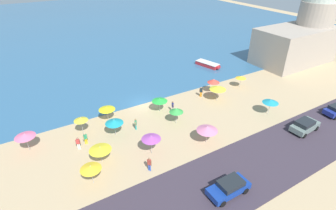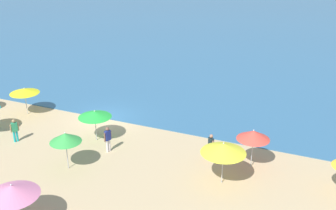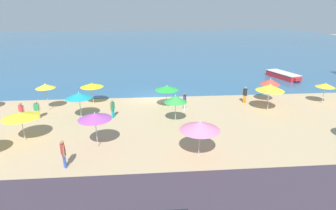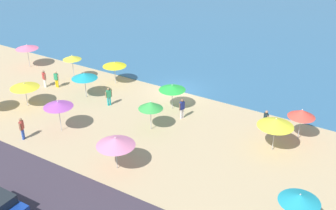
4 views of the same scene
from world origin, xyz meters
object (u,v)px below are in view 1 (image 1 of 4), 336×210
object	(u,v)px
beach_umbrella_8	(176,110)
bather_0	(149,163)
beach_umbrella_6	(271,101)
beach_umbrella_12	(81,119)
parked_car_1	(229,187)
skiff_nearshore	(208,64)
beach_umbrella_0	(151,138)
harbor_fortress	(304,35)
beach_umbrella_11	(107,108)
bather_5	(85,138)
beach_umbrella_7	(214,81)
beach_umbrella_13	(241,77)
bather_2	(136,123)
parked_car_3	(305,126)
beach_umbrella_5	(25,135)
beach_umbrella_10	(100,149)
bather_4	(78,143)
beach_umbrella_2	(218,88)
beach_umbrella_3	(114,122)
beach_umbrella_9	(207,129)
beach_umbrella_1	(160,100)
bather_3	(201,91)
beach_umbrella_4	(91,168)
bather_1	(173,106)

from	to	relation	value
beach_umbrella_8	bather_0	xyz separation A→B (m)	(-7.07, -6.00, -1.06)
beach_umbrella_6	beach_umbrella_12	xyz separation A→B (m)	(-23.58, 8.54, 0.20)
parked_car_1	skiff_nearshore	bearing A→B (deg)	55.16
beach_umbrella_0	harbor_fortress	bearing A→B (deg)	14.78
beach_umbrella_6	beach_umbrella_11	xyz separation A→B (m)	(-19.83, 10.04, -0.20)
bather_0	bather_5	world-z (taller)	bather_0
beach_umbrella_7	beach_umbrella_13	bearing A→B (deg)	-8.61
bather_2	parked_car_3	bearing A→B (deg)	-31.94
beach_umbrella_5	beach_umbrella_10	size ratio (longest dim) A/B	1.01
bather_4	bather_5	xyz separation A→B (m)	(0.99, 0.52, -0.02)
beach_umbrella_2	beach_umbrella_8	distance (m)	8.96
beach_umbrella_13	bather_5	distance (m)	26.58
skiff_nearshore	beach_umbrella_12	bearing A→B (deg)	-159.95
beach_umbrella_3	beach_umbrella_6	xyz separation A→B (m)	(20.18, -6.38, 0.07)
beach_umbrella_11	harbor_fortress	distance (m)	42.57
beach_umbrella_3	beach_umbrella_9	world-z (taller)	beach_umbrella_9
beach_umbrella_1	beach_umbrella_5	size ratio (longest dim) A/B	0.91
beach_umbrella_10	bather_5	xyz separation A→B (m)	(-0.59, 3.99, -0.97)
beach_umbrella_3	beach_umbrella_9	size ratio (longest dim) A/B	0.93
beach_umbrella_5	beach_umbrella_7	size ratio (longest dim) A/B	0.99
beach_umbrella_7	beach_umbrella_13	xyz separation A→B (m)	(5.19, -0.79, -0.26)
bather_4	skiff_nearshore	distance (m)	31.35
beach_umbrella_13	bather_3	xyz separation A→B (m)	(-7.66, 0.67, -0.88)
beach_umbrella_11	parked_car_1	world-z (taller)	beach_umbrella_11
beach_umbrella_1	beach_umbrella_6	distance (m)	15.26
bather_4	parked_car_1	distance (m)	17.24
beach_umbrella_6	beach_umbrella_9	bearing A→B (deg)	-177.14
beach_umbrella_10	beach_umbrella_11	world-z (taller)	beach_umbrella_11
beach_umbrella_0	beach_umbrella_13	xyz separation A→B (m)	(20.61, 7.32, -0.37)
beach_umbrella_4	bather_2	world-z (taller)	beach_umbrella_4
bather_4	parked_car_3	world-z (taller)	bather_4
beach_umbrella_0	beach_umbrella_10	xyz separation A→B (m)	(-5.29, 1.49, -0.35)
beach_umbrella_10	beach_umbrella_0	bearing A→B (deg)	-15.69
beach_umbrella_6	beach_umbrella_11	bearing A→B (deg)	153.15
beach_umbrella_6	beach_umbrella_8	world-z (taller)	beach_umbrella_8
beach_umbrella_3	bather_1	world-z (taller)	beach_umbrella_3
bather_5	harbor_fortress	world-z (taller)	harbor_fortress
beach_umbrella_2	beach_umbrella_13	size ratio (longest dim) A/B	1.20
beach_umbrella_6	bather_2	xyz separation A→B (m)	(-17.48, 6.18, -1.18)
bather_3	bather_4	size ratio (longest dim) A/B	1.04
bather_2	bather_3	bearing A→B (deg)	12.84
beach_umbrella_3	beach_umbrella_10	bearing A→B (deg)	-128.23
beach_umbrella_4	beach_umbrella_8	xyz separation A→B (m)	(12.63, 4.71, -0.03)
bather_0	skiff_nearshore	size ratio (longest dim) A/B	0.32
beach_umbrella_12	bather_1	world-z (taller)	beach_umbrella_12
beach_umbrella_6	beach_umbrella_2	bearing A→B (deg)	117.79
beach_umbrella_13	bather_0	world-z (taller)	beach_umbrella_13
bather_2	beach_umbrella_12	bearing A→B (deg)	158.90
beach_umbrella_3	bather_3	size ratio (longest dim) A/B	1.37
beach_umbrella_7	beach_umbrella_13	world-z (taller)	beach_umbrella_7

